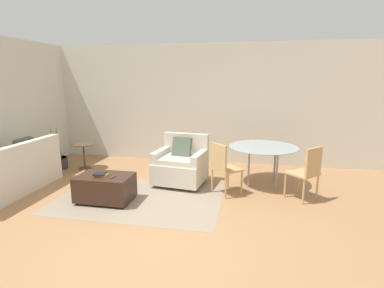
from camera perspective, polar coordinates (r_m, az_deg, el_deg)
ground_plane at (r=4.25m, az=-8.22°, el=-15.15°), size 20.00×20.00×0.00m
wall_back at (r=7.10m, az=0.54°, el=7.63°), size 12.00×0.06×2.75m
wall_left at (r=6.91m, az=-31.83°, el=5.67°), size 0.06×12.00×2.75m
area_rug at (r=5.16m, az=-9.89°, el=-10.10°), size 2.72×1.84×0.01m
couch at (r=6.07m, az=-32.27°, el=-5.42°), size 0.92×2.05×0.91m
armchair at (r=5.67m, az=-2.14°, el=-3.97°), size 0.99×0.92×0.92m
ottoman at (r=5.09m, az=-16.19°, el=-7.89°), size 0.86×0.58×0.44m
book_stack at (r=5.02m, az=-17.02°, el=-5.53°), size 0.23×0.21×0.05m
tv_remote_primary at (r=4.89m, az=-14.91°, el=-6.11°), size 0.07×0.16×0.01m
tv_remote_secondary at (r=5.11m, az=-16.01°, el=-5.39°), size 0.12×0.16×0.01m
potted_plant at (r=7.28m, az=-24.27°, el=-2.69°), size 0.42×0.42×1.02m
side_table at (r=6.99m, az=-19.90°, el=-1.28°), size 0.50×0.50×0.56m
dining_table at (r=5.72m, az=13.38°, el=-1.08°), size 1.27×1.27×0.72m
dining_chair_near_left at (r=5.11m, az=5.97°, el=-4.06°), size 0.59×0.59×0.90m
dining_chair_near_right at (r=5.18m, az=21.08°, el=-4.61°), size 0.59×0.59×0.90m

